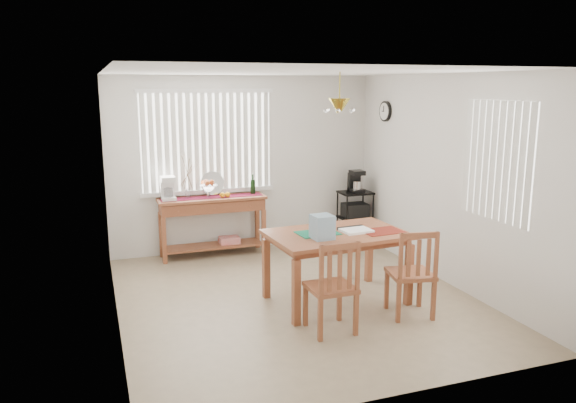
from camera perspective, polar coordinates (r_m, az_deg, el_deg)
name	(u,v)px	position (r m, az deg, el deg)	size (l,w,h in m)	color
ground	(296,299)	(6.70, 0.78, -9.85)	(4.00, 4.50, 0.01)	tan
room_shell	(296,155)	(6.29, 0.80, 4.73)	(4.20, 4.70, 2.70)	silver
sideboard	(213,212)	(8.22, -7.62, -1.05)	(1.55, 0.44, 0.87)	brown
sideboard_items	(193,189)	(8.11, -9.60, 1.27)	(1.47, 0.37, 0.67)	maroon
wire_cart	(355,212)	(8.88, 6.82, -1.10)	(0.49, 0.39, 0.83)	black
cart_items	(355,182)	(8.79, 6.87, 2.01)	(0.19, 0.23, 0.34)	black
dining_table	(337,240)	(6.42, 4.99, -3.97)	(1.60, 1.09, 0.82)	brown
table_items	(331,228)	(6.19, 4.38, -2.71)	(1.21, 0.53, 0.26)	#136D4D
chair_left	(332,287)	(5.68, 4.54, -8.69)	(0.45, 0.45, 0.98)	brown
chair_right	(412,274)	(6.20, 12.48, -7.17)	(0.53, 0.53, 0.98)	brown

